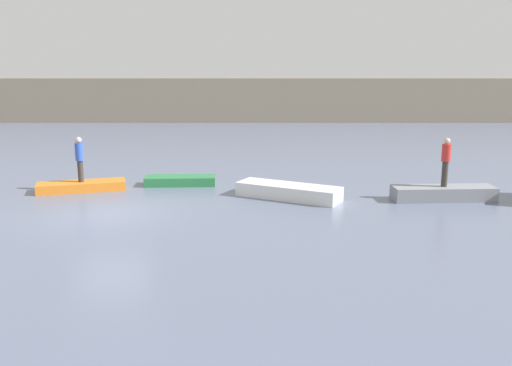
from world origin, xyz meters
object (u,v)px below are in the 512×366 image
Objects in this scene: rowboat_orange at (81,186)px; person_blue_shirt at (79,157)px; rowboat_white at (288,191)px; rowboat_grey at (442,193)px; person_red_shirt at (445,160)px; rowboat_green at (180,181)px.

person_blue_shirt reaches higher than rowboat_orange.
rowboat_grey is at bearing 24.81° from rowboat_white.
person_red_shirt reaches higher than rowboat_grey.
rowboat_white is 2.17× the size of person_red_shirt.
rowboat_grey is (13.84, -1.53, 0.08)m from rowboat_orange.
rowboat_white is (4.35, -2.31, 0.08)m from rowboat_green.
person_red_shirt is (0.00, 0.00, 1.26)m from rowboat_grey.
rowboat_green is 4.09m from person_blue_shirt.
rowboat_green is at bearing 179.41° from rowboat_white.
rowboat_white is 5.85m from person_red_shirt.
rowboat_grey reaches higher than rowboat_green.
person_red_shirt reaches higher than rowboat_orange.
person_blue_shirt is at bearing -79.68° from rowboat_orange.
rowboat_white is 1.05× the size of rowboat_grey.
rowboat_grey is 2.08× the size of person_red_shirt.
rowboat_grey is 2.10× the size of person_blue_shirt.
rowboat_green is at bearing -0.81° from rowboat_orange.
rowboat_orange is 0.86× the size of rowboat_white.
rowboat_green is at bearing 162.72° from rowboat_grey.
rowboat_orange is at bearing 173.69° from person_red_shirt.
rowboat_orange is 0.90× the size of rowboat_grey.
rowboat_orange is at bearing 170.76° from rowboat_grey.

